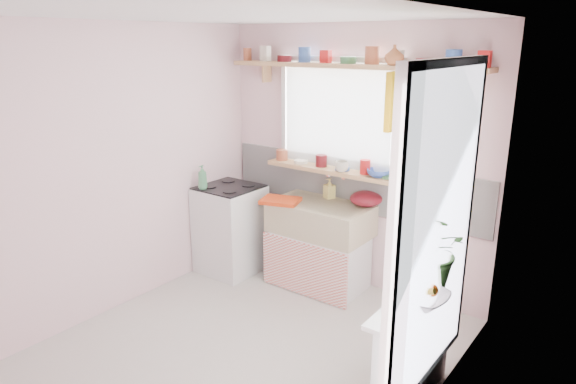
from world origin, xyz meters
The scene contains 19 objects.
room centered at (0.66, 0.86, 1.37)m, with size 3.20×3.20×3.20m.
sink_unit centered at (-0.15, 1.29, 0.43)m, with size 0.95×0.65×1.11m.
cooker centered at (-1.10, 1.05, 0.46)m, with size 0.58×0.58×0.93m.
radiator_ledge centered at (1.30, 0.20, 0.40)m, with size 0.22×0.95×0.78m.
windowsill centered at (-0.15, 1.48, 1.14)m, with size 1.40×0.22×0.04m, color tan.
pine_shelf centered at (0.00, 1.47, 2.12)m, with size 2.52×0.24×0.04m, color tan.
shelf_crockery centered at (0.00, 1.47, 2.20)m, with size 2.47×0.11×0.12m.
sill_crockery centered at (-0.20, 1.48, 1.21)m, with size 1.35×0.11×0.12m.
dish_tray centered at (-0.48, 1.10, 0.87)m, with size 0.36×0.27×0.04m, color red.
colander centered at (0.22, 1.50, 0.92)m, with size 0.30×0.30×0.14m, color maroon.
jade_plant centered at (1.30, 0.37, 1.06)m, with size 0.52×0.45×0.58m, color #3A712D.
fruit_bowl centered at (1.33, 0.15, 0.82)m, with size 0.34×0.34×0.08m, color white.
herb_pot centered at (1.21, 0.39, 0.87)m, with size 0.10×0.07×0.19m, color #285D25.
soap_bottle_sink centered at (-0.18, 1.50, 0.95)m, with size 0.09×0.09×0.20m, color #CCBA5B.
sill_cup centered at (0.00, 1.42, 1.21)m, with size 0.13×0.13×0.10m, color beige.
sill_bowl centered at (0.35, 1.47, 1.19)m, with size 0.21×0.21×0.07m, color #3351A8.
shelf_vase centered at (0.47, 1.41, 2.22)m, with size 0.16×0.16×0.17m, color #A55D33.
cooker_bottle centered at (-1.25, 0.83, 1.04)m, with size 0.09×0.09×0.24m, color #468D5D.
fruit centered at (1.34, 0.16, 0.88)m, with size 0.20×0.14×0.10m.
Camera 1 is at (2.38, -2.60, 2.34)m, focal length 32.00 mm.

